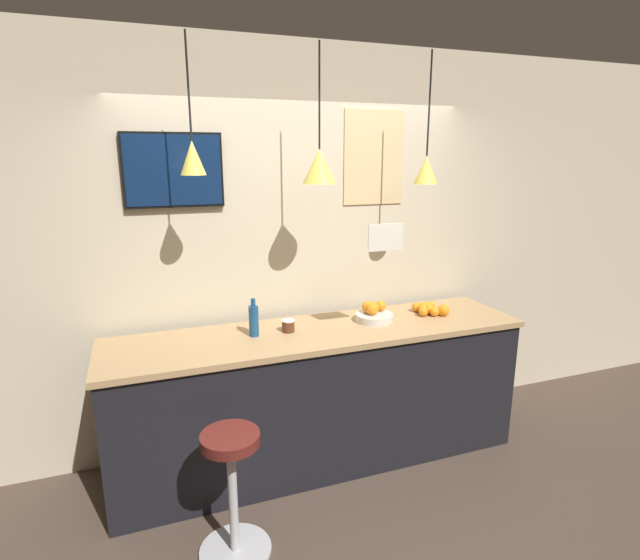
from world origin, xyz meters
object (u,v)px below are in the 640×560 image
(bar_stool, at_px, (232,480))
(juice_bottle, at_px, (254,320))
(mounted_tv, at_px, (173,170))
(spread_jar, at_px, (288,326))
(fruit_bowl, at_px, (374,314))

(bar_stool, xyz_separation_m, juice_bottle, (0.30, 0.71, 0.64))
(mounted_tv, bearing_deg, spread_jar, -29.05)
(juice_bottle, bearing_deg, fruit_bowl, 0.45)
(fruit_bowl, height_order, spread_jar, fruit_bowl)
(bar_stool, bearing_deg, juice_bottle, 67.04)
(spread_jar, bearing_deg, mounted_tv, 150.95)
(fruit_bowl, xyz_separation_m, mounted_tv, (-1.29, 0.35, 1.01))
(juice_bottle, bearing_deg, bar_stool, -112.96)
(fruit_bowl, relative_size, juice_bottle, 1.05)
(spread_jar, bearing_deg, juice_bottle, 180.00)
(bar_stool, xyz_separation_m, fruit_bowl, (1.17, 0.72, 0.58))
(bar_stool, height_order, juice_bottle, juice_bottle)
(juice_bottle, relative_size, mounted_tv, 0.41)
(spread_jar, distance_m, mounted_tv, 1.26)
(juice_bottle, distance_m, mounted_tv, 1.10)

